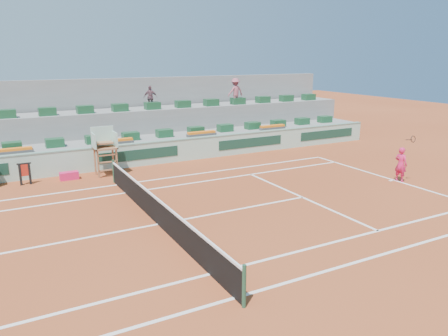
{
  "coord_description": "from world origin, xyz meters",
  "views": [
    {
      "loc": [
        -4.77,
        -13.8,
        5.8
      ],
      "look_at": [
        4.0,
        2.5,
        1.0
      ],
      "focal_mm": 35.0,
      "sensor_mm": 36.0,
      "label": 1
    }
  ],
  "objects": [
    {
      "name": "spectator_right",
      "position": [
        9.75,
        11.61,
        3.47
      ],
      "size": [
        1.17,
        0.73,
        1.73
      ],
      "primitive_type": "imported",
      "rotation": [
        0.0,
        0.0,
        3.22
      ],
      "color": "#A45260",
      "rests_on": "seating_tier_upper"
    },
    {
      "name": "seat_row_lower",
      "position": [
        0.0,
        9.8,
        1.42
      ],
      "size": [
        32.9,
        0.6,
        0.44
      ],
      "color": "#184A29",
      "rests_on": "seating_tier_lower"
    },
    {
      "name": "tennis_net",
      "position": [
        0.0,
        0.0,
        0.53
      ],
      "size": [
        0.1,
        11.97,
        1.1
      ],
      "color": "black",
      "rests_on": "ground"
    },
    {
      "name": "seating_tier_upper",
      "position": [
        0.0,
        12.3,
        1.3
      ],
      "size": [
        36.0,
        2.4,
        2.6
      ],
      "primitive_type": "cube",
      "color": "gray",
      "rests_on": "ground"
    },
    {
      "name": "seating_tier_lower",
      "position": [
        0.0,
        10.7,
        0.6
      ],
      "size": [
        36.0,
        4.0,
        1.2
      ],
      "primitive_type": "cube",
      "color": "gray",
      "rests_on": "ground"
    },
    {
      "name": "ground",
      "position": [
        0.0,
        0.0,
        0.0
      ],
      "size": [
        90.0,
        90.0,
        0.0
      ],
      "primitive_type": "plane",
      "color": "#903B1C",
      "rests_on": "ground"
    },
    {
      "name": "player_bag",
      "position": [
        -1.77,
        7.47,
        0.19
      ],
      "size": [
        0.85,
        0.38,
        0.38
      ],
      "primitive_type": "cube",
      "color": "#E41D5C",
      "rests_on": "ground"
    },
    {
      "name": "towel_rack",
      "position": [
        -3.68,
        7.52,
        0.6
      ],
      "size": [
        0.61,
        0.1,
        1.03
      ],
      "color": "black",
      "rests_on": "ground"
    },
    {
      "name": "umpire_chair",
      "position": [
        0.0,
        7.5,
        1.54
      ],
      "size": [
        1.1,
        0.9,
        2.4
      ],
      "color": "brown",
      "rests_on": "ground"
    },
    {
      "name": "advertising_hoarding",
      "position": [
        0.02,
        8.5,
        0.63
      ],
      "size": [
        36.0,
        0.34,
        1.26
      ],
      "color": "#A5CFBC",
      "rests_on": "ground"
    },
    {
      "name": "court_lines",
      "position": [
        0.0,
        0.0,
        0.01
      ],
      "size": [
        23.89,
        11.09,
        0.01
      ],
      "color": "white",
      "rests_on": "ground"
    },
    {
      "name": "spectator_mid",
      "position": [
        3.93,
        11.79,
        3.31
      ],
      "size": [
        0.89,
        0.52,
        1.42
      ],
      "primitive_type": "imported",
      "rotation": [
        0.0,
        0.0,
        2.93
      ],
      "color": "#714B57",
      "rests_on": "seating_tier_upper"
    },
    {
      "name": "stadium_back_wall",
      "position": [
        0.0,
        13.9,
        2.2
      ],
      "size": [
        36.0,
        0.4,
        4.4
      ],
      "primitive_type": "cube",
      "color": "gray",
      "rests_on": "ground"
    },
    {
      "name": "flower_planters",
      "position": [
        -1.5,
        9.0,
        1.33
      ],
      "size": [
        26.8,
        0.36,
        0.28
      ],
      "color": "#494949",
      "rests_on": "seating_tier_lower"
    },
    {
      "name": "seat_row_upper",
      "position": [
        0.0,
        11.7,
        2.82
      ],
      "size": [
        32.9,
        0.6,
        0.44
      ],
      "color": "#184A29",
      "rests_on": "seating_tier_upper"
    },
    {
      "name": "tennis_player",
      "position": [
        11.97,
        -0.24,
        0.83
      ],
      "size": [
        0.48,
        0.89,
        2.28
      ],
      "color": "#E41D5C",
      "rests_on": "ground"
    }
  ]
}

